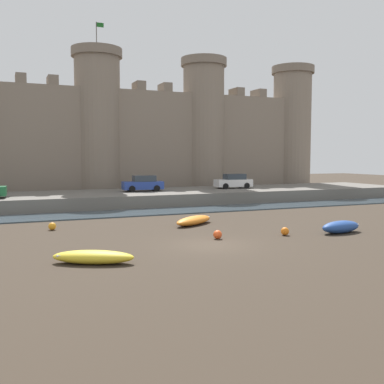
% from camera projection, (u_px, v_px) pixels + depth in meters
% --- Properties ---
extents(ground_plane, '(160.00, 160.00, 0.00)m').
position_uv_depth(ground_plane, '(211.00, 245.00, 24.49)').
color(ground_plane, '#382D23').
extents(water_channel, '(80.00, 4.50, 0.10)m').
position_uv_depth(water_channel, '(137.00, 213.00, 38.10)').
color(water_channel, '#3D4C56').
rests_on(water_channel, ground).
extents(quay_road, '(66.25, 10.00, 1.25)m').
position_uv_depth(quay_road, '(117.00, 199.00, 44.72)').
color(quay_road, '#666059').
rests_on(quay_road, ground).
extents(castle, '(60.07, 5.83, 20.23)m').
position_uv_depth(castle, '(98.00, 132.00, 52.47)').
color(castle, gray).
rests_on(castle, ground).
extents(rowboat_midflat_right, '(3.20, 1.60, 0.77)m').
position_uv_depth(rowboat_midflat_right, '(341.00, 227.00, 28.29)').
color(rowboat_midflat_right, '#234793').
rests_on(rowboat_midflat_right, ground).
extents(rowboat_foreground_centre, '(3.94, 3.24, 0.61)m').
position_uv_depth(rowboat_foreground_centre, '(194.00, 220.00, 31.70)').
color(rowboat_foreground_centre, orange).
rests_on(rowboat_foreground_centre, ground).
extents(rowboat_midflat_centre, '(3.83, 2.67, 0.61)m').
position_uv_depth(rowboat_midflat_centre, '(93.00, 257.00, 20.17)').
color(rowboat_midflat_centre, yellow).
rests_on(rowboat_midflat_centre, ground).
extents(mooring_buoy_near_channel, '(0.50, 0.50, 0.50)m').
position_uv_depth(mooring_buoy_near_channel, '(285.00, 231.00, 27.43)').
color(mooring_buoy_near_channel, orange).
rests_on(mooring_buoy_near_channel, ground).
extents(mooring_buoy_off_centre, '(0.51, 0.51, 0.51)m').
position_uv_depth(mooring_buoy_off_centre, '(218.00, 235.00, 26.24)').
color(mooring_buoy_off_centre, '#E04C1E').
rests_on(mooring_buoy_off_centre, ground).
extents(mooring_buoy_near_shore, '(0.50, 0.50, 0.50)m').
position_uv_depth(mooring_buoy_near_shore, '(52.00, 226.00, 29.41)').
color(mooring_buoy_near_shore, orange).
rests_on(mooring_buoy_near_shore, ground).
extents(car_quay_east, '(4.21, 2.11, 1.62)m').
position_uv_depth(car_quay_east, '(143.00, 184.00, 46.00)').
color(car_quay_east, '#263F99').
rests_on(car_quay_east, quay_road).
extents(car_quay_centre_west, '(4.21, 2.11, 1.62)m').
position_uv_depth(car_quay_centre_west, '(234.00, 181.00, 50.16)').
color(car_quay_centre_west, silver).
rests_on(car_quay_centre_west, quay_road).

